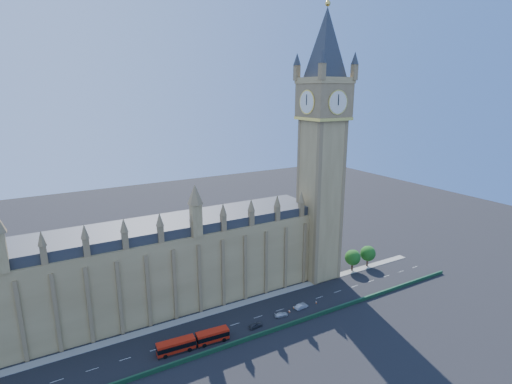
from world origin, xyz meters
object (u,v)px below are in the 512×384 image
red_bus (194,341)px  car_white (281,314)px  car_grey (256,325)px  car_silver (301,306)px

red_bus → car_white: red_bus is taller
red_bus → car_grey: red_bus is taller
red_bus → car_grey: bearing=3.0°
red_bus → car_white: bearing=5.7°
car_grey → car_silver: 18.08m
red_bus → car_grey: 19.25m
car_silver → car_white: car_silver is taller
car_grey → car_silver: (17.99, 1.82, 0.04)m
car_white → red_bus: bearing=96.9°
car_silver → car_white: 8.16m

